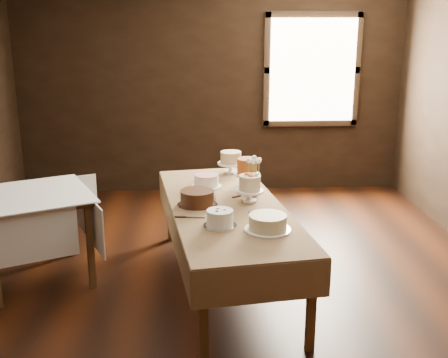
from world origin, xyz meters
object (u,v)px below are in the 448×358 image
cake_caramel (247,174)px  cake_server_e (196,218)px  cake_flowers (250,190)px  cake_swirl (220,219)px  side_table (33,204)px  cake_speckled (231,163)px  cake_server_b (268,216)px  display_table (226,211)px  cake_server_d (247,194)px  cake_cream (268,223)px  cake_server_c (215,196)px  cake_chocolate (197,198)px  flower_vase (254,187)px  cake_lattice (206,182)px

cake_caramel → cake_server_e: bearing=-120.3°
cake_flowers → cake_swirl: (-0.28, -0.57, -0.04)m
side_table → cake_speckled: 1.93m
side_table → cake_server_b: bearing=-14.0°
display_table → cake_swirl: cake_swirl is taller
display_table → cake_server_d: size_ratio=10.20×
cake_swirl → display_table: bearing=81.2°
cake_cream → cake_server_c: size_ratio=1.63×
side_table → cake_server_e: size_ratio=5.14×
cake_chocolate → cake_server_d: (0.44, 0.28, -0.06)m
side_table → cake_server_c: size_ratio=5.14×
display_table → flower_vase: bearing=45.8°
cake_caramel → display_table: bearing=-113.6°
display_table → cake_flowers: cake_flowers is taller
cake_speckled → cake_swirl: 1.51m
cake_lattice → cake_chocolate: bearing=-99.6°
display_table → cake_speckled: 1.01m
cake_cream → cake_flowers: bearing=95.5°
cake_chocolate → cake_server_b: size_ratio=1.41×
side_table → cake_chocolate: cake_chocolate is taller
cake_swirl → cake_server_b: size_ratio=1.11×
side_table → cake_server_d: size_ratio=5.14×
side_table → cake_server_b: side_table is taller
cake_lattice → cake_swirl: size_ratio=1.06×
cake_chocolate → cake_cream: bearing=-49.3°
display_table → flower_vase: (0.26, 0.27, 0.12)m
cake_speckled → cake_server_b: 1.31m
cake_server_b → cake_server_e: same height
cake_flowers → cake_server_c: bearing=150.8°
cake_server_c → cake_server_d: bearing=-79.6°
cake_server_c → cake_server_e: 0.57m
cake_chocolate → cake_server_b: bearing=-27.7°
cake_lattice → cake_server_e: bearing=-97.2°
side_table → cake_server_e: (1.39, -0.50, 0.03)m
cake_chocolate → flower_vase: 0.57m
cake_flowers → cake_server_d: 0.23m
cake_lattice → side_table: bearing=-167.3°
cake_flowers → cake_server_b: size_ratio=1.07×
cake_speckled → flower_vase: bearing=-78.3°
cake_flowers → cake_swirl: cake_flowers is taller
side_table → cake_server_c: (1.56, 0.04, 0.03)m
side_table → cake_lattice: 1.53m
cake_chocolate → cake_server_b: cake_chocolate is taller
cake_server_d → flower_vase: (0.06, -0.01, 0.06)m
cake_speckled → flower_vase: 0.75m
display_table → cake_cream: (0.27, -0.59, 0.11)m
cake_server_c → cake_flowers: bearing=-116.9°
side_table → cake_flowers: cake_flowers is taller
cake_speckled → cake_server_e: (-0.36, -1.30, -0.10)m
cake_caramel → cake_cream: size_ratio=0.72×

